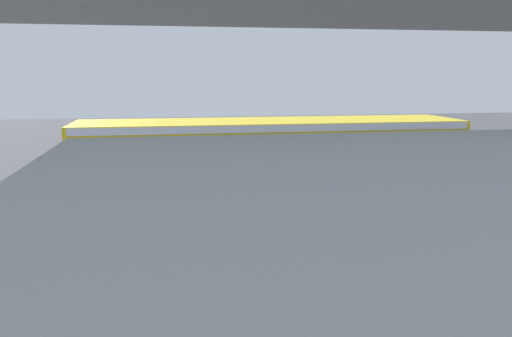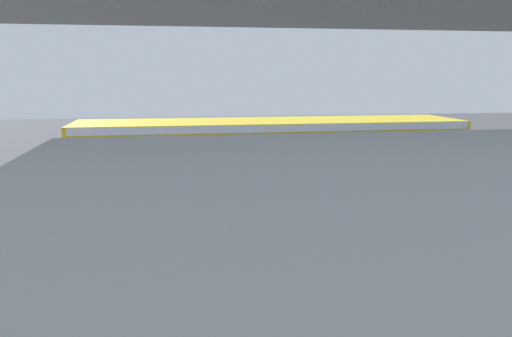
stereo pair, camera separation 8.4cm
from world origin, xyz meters
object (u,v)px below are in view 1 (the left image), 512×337
object	(u,v)px
parked_van	(491,202)
traffic_sign	(204,141)
city_bus	(271,162)
pedestrian	(448,167)

from	to	relation	value
parked_van	traffic_sign	bearing A→B (deg)	-50.63
parked_van	traffic_sign	size ratio (longest dim) A/B	1.71
traffic_sign	city_bus	bearing A→B (deg)	106.95
parked_van	pedestrian	xyz separation A→B (m)	(-2.60, -6.50, -0.30)
pedestrian	city_bus	bearing A→B (deg)	23.10
city_bus	traffic_sign	bearing A→B (deg)	-73.05
pedestrian	traffic_sign	size ratio (longest dim) A/B	0.64
city_bus	pedestrian	bearing A→B (deg)	-156.90
city_bus	traffic_sign	xyz separation A→B (m)	(1.63, -5.35, 0.01)
parked_van	traffic_sign	distance (m)	10.98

